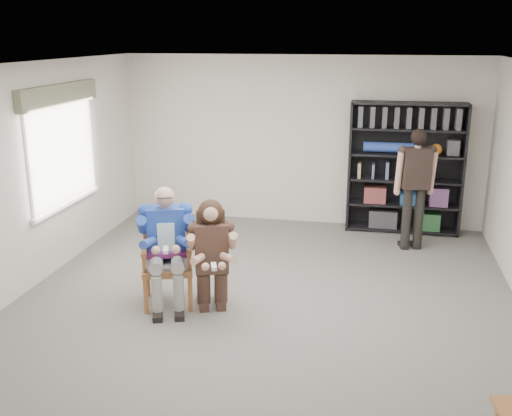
% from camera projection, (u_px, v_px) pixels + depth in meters
% --- Properties ---
extents(room_shell, '(6.00, 7.00, 2.80)m').
position_uv_depth(room_shell, '(263.00, 194.00, 6.69)').
color(room_shell, white).
rests_on(room_shell, ground).
extents(floor, '(6.00, 7.00, 0.01)m').
position_uv_depth(floor, '(263.00, 308.00, 7.09)').
color(floor, slate).
rests_on(floor, ground).
extents(window_left, '(0.16, 2.00, 1.75)m').
position_uv_depth(window_left, '(63.00, 148.00, 8.12)').
color(window_left, white).
rests_on(window_left, room_shell).
extents(armchair, '(0.81, 0.80, 1.11)m').
position_uv_depth(armchair, '(167.00, 260.00, 7.06)').
color(armchair, '#AF6531').
rests_on(armchair, floor).
extents(seated_man, '(0.87, 1.02, 1.45)m').
position_uv_depth(seated_man, '(167.00, 246.00, 7.01)').
color(seated_man, '#192C9C').
rests_on(seated_man, floor).
extents(kneeling_woman, '(0.81, 1.02, 1.32)m').
position_uv_depth(kneeling_woman, '(212.00, 258.00, 6.81)').
color(kneeling_woman, '#37231D').
rests_on(kneeling_woman, floor).
extents(bookshelf, '(1.80, 0.38, 2.10)m').
position_uv_depth(bookshelf, '(405.00, 168.00, 9.56)').
color(bookshelf, black).
rests_on(bookshelf, floor).
extents(standing_man, '(0.62, 0.44, 1.81)m').
position_uv_depth(standing_man, '(415.00, 191.00, 8.79)').
color(standing_man, black).
rests_on(standing_man, floor).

